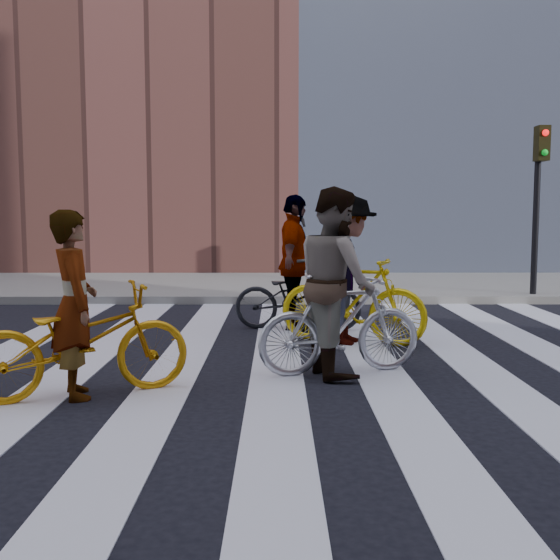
{
  "coord_description": "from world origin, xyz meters",
  "views": [
    {
      "loc": [
        -0.54,
        -7.14,
        1.68
      ],
      "look_at": [
        -0.51,
        0.3,
        0.94
      ],
      "focal_mm": 42.0,
      "sensor_mm": 36.0,
      "label": 1
    }
  ],
  "objects_px": {
    "rider_mid": "(336,282)",
    "rider_rear": "(294,263)",
    "bike_yellow_right": "(352,299)",
    "rider_left": "(74,304)",
    "bike_dark_rear": "(298,297)",
    "bike_yellow_left": "(81,341)",
    "traffic_signal": "(539,183)",
    "bike_silver_mid": "(340,324)",
    "rider_right": "(349,270)"
  },
  "relations": [
    {
      "from": "bike_yellow_left",
      "to": "rider_mid",
      "type": "height_order",
      "value": "rider_mid"
    },
    {
      "from": "bike_silver_mid",
      "to": "rider_right",
      "type": "xyz_separation_m",
      "value": [
        0.26,
        1.63,
        0.43
      ]
    },
    {
      "from": "bike_silver_mid",
      "to": "bike_yellow_right",
      "type": "distance_m",
      "value": 1.66
    },
    {
      "from": "bike_yellow_left",
      "to": "rider_rear",
      "type": "height_order",
      "value": "rider_rear"
    },
    {
      "from": "bike_dark_rear",
      "to": "rider_mid",
      "type": "distance_m",
      "value": 2.74
    },
    {
      "from": "bike_silver_mid",
      "to": "rider_right",
      "type": "distance_m",
      "value": 1.7
    },
    {
      "from": "bike_dark_rear",
      "to": "rider_left",
      "type": "bearing_deg",
      "value": 157.2
    },
    {
      "from": "bike_yellow_right",
      "to": "rider_rear",
      "type": "bearing_deg",
      "value": 57.08
    },
    {
      "from": "rider_left",
      "to": "bike_dark_rear",
      "type": "bearing_deg",
      "value": -55.65
    },
    {
      "from": "bike_yellow_left",
      "to": "rider_rear",
      "type": "xyz_separation_m",
      "value": [
        2.05,
        3.54,
        0.46
      ]
    },
    {
      "from": "bike_yellow_right",
      "to": "bike_dark_rear",
      "type": "relative_size",
      "value": 1.06
    },
    {
      "from": "bike_yellow_right",
      "to": "traffic_signal",
      "type": "bearing_deg",
      "value": -22.11
    },
    {
      "from": "rider_rear",
      "to": "rider_mid",
      "type": "bearing_deg",
      "value": -163.62
    },
    {
      "from": "traffic_signal",
      "to": "rider_rear",
      "type": "relative_size",
      "value": 1.69
    },
    {
      "from": "traffic_signal",
      "to": "rider_right",
      "type": "bearing_deg",
      "value": -134.86
    },
    {
      "from": "bike_silver_mid",
      "to": "bike_dark_rear",
      "type": "xyz_separation_m",
      "value": [
        -0.37,
        2.68,
        -0.05
      ]
    },
    {
      "from": "bike_yellow_left",
      "to": "bike_yellow_right",
      "type": "bearing_deg",
      "value": -72.52
    },
    {
      "from": "bike_silver_mid",
      "to": "rider_right",
      "type": "height_order",
      "value": "rider_right"
    },
    {
      "from": "traffic_signal",
      "to": "bike_dark_rear",
      "type": "bearing_deg",
      "value": -147.25
    },
    {
      "from": "traffic_signal",
      "to": "rider_rear",
      "type": "xyz_separation_m",
      "value": [
        -4.7,
        -2.99,
        -1.3
      ]
    },
    {
      "from": "bike_silver_mid",
      "to": "rider_rear",
      "type": "xyz_separation_m",
      "value": [
        -0.42,
        2.68,
        0.45
      ]
    },
    {
      "from": "bike_dark_rear",
      "to": "bike_silver_mid",
      "type": "bearing_deg",
      "value": -163.62
    },
    {
      "from": "traffic_signal",
      "to": "rider_right",
      "type": "height_order",
      "value": "traffic_signal"
    },
    {
      "from": "rider_left",
      "to": "bike_yellow_right",
      "type": "bearing_deg",
      "value": -73.03
    },
    {
      "from": "traffic_signal",
      "to": "rider_mid",
      "type": "relative_size",
      "value": 1.69
    },
    {
      "from": "bike_yellow_left",
      "to": "bike_silver_mid",
      "type": "height_order",
      "value": "bike_silver_mid"
    },
    {
      "from": "bike_yellow_right",
      "to": "bike_dark_rear",
      "type": "bearing_deg",
      "value": 55.19
    },
    {
      "from": "bike_silver_mid",
      "to": "rider_right",
      "type": "relative_size",
      "value": 0.92
    },
    {
      "from": "bike_dark_rear",
      "to": "rider_left",
      "type": "relative_size",
      "value": 1.07
    },
    {
      "from": "traffic_signal",
      "to": "bike_yellow_left",
      "type": "xyz_separation_m",
      "value": [
        -6.75,
        -6.53,
        -1.76
      ]
    },
    {
      "from": "rider_left",
      "to": "rider_mid",
      "type": "height_order",
      "value": "rider_mid"
    },
    {
      "from": "bike_silver_mid",
      "to": "rider_mid",
      "type": "xyz_separation_m",
      "value": [
        -0.05,
        0.0,
        0.45
      ]
    },
    {
      "from": "bike_yellow_left",
      "to": "bike_yellow_right",
      "type": "xyz_separation_m",
      "value": [
        2.78,
        2.49,
        0.06
      ]
    },
    {
      "from": "rider_left",
      "to": "rider_rear",
      "type": "height_order",
      "value": "rider_rear"
    },
    {
      "from": "bike_dark_rear",
      "to": "rider_left",
      "type": "height_order",
      "value": "rider_left"
    },
    {
      "from": "bike_silver_mid",
      "to": "rider_left",
      "type": "bearing_deg",
      "value": 94.65
    },
    {
      "from": "bike_yellow_left",
      "to": "rider_rear",
      "type": "bearing_deg",
      "value": -54.46
    },
    {
      "from": "rider_mid",
      "to": "rider_rear",
      "type": "height_order",
      "value": "rider_rear"
    },
    {
      "from": "traffic_signal",
      "to": "bike_yellow_left",
      "type": "relative_size",
      "value": 1.67
    },
    {
      "from": "bike_yellow_right",
      "to": "rider_rear",
      "type": "xyz_separation_m",
      "value": [
        -0.73,
        1.05,
        0.4
      ]
    },
    {
      "from": "bike_silver_mid",
      "to": "bike_yellow_right",
      "type": "xyz_separation_m",
      "value": [
        0.31,
        1.63,
        0.05
      ]
    },
    {
      "from": "bike_yellow_left",
      "to": "rider_mid",
      "type": "distance_m",
      "value": 2.61
    },
    {
      "from": "bike_dark_rear",
      "to": "rider_left",
      "type": "xyz_separation_m",
      "value": [
        -2.15,
        -3.54,
        0.38
      ]
    },
    {
      "from": "bike_silver_mid",
      "to": "rider_left",
      "type": "height_order",
      "value": "rider_left"
    },
    {
      "from": "bike_yellow_left",
      "to": "rider_right",
      "type": "xyz_separation_m",
      "value": [
        2.73,
        2.49,
        0.44
      ]
    },
    {
      "from": "bike_yellow_left",
      "to": "rider_rear",
      "type": "relative_size",
      "value": 1.01
    },
    {
      "from": "rider_left",
      "to": "rider_rear",
      "type": "distance_m",
      "value": 4.12
    },
    {
      "from": "bike_yellow_left",
      "to": "bike_silver_mid",
      "type": "distance_m",
      "value": 2.62
    },
    {
      "from": "bike_yellow_left",
      "to": "rider_left",
      "type": "height_order",
      "value": "rider_left"
    },
    {
      "from": "traffic_signal",
      "to": "bike_silver_mid",
      "type": "relative_size",
      "value": 1.87
    }
  ]
}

